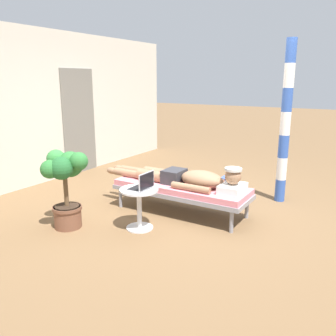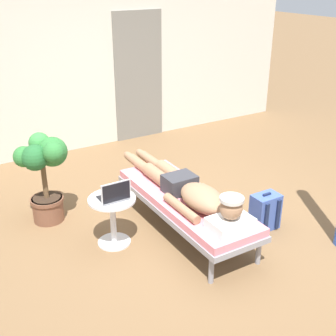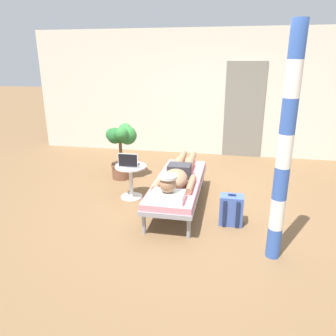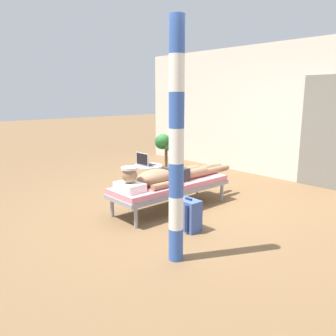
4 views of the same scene
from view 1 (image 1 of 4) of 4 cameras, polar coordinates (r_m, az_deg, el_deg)
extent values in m
plane|color=brown|center=(5.25, 3.01, -6.45)|extent=(40.00, 40.00, 0.00)
cube|color=beige|center=(6.75, -20.75, 9.03)|extent=(7.60, 0.20, 2.70)
cube|color=slate|center=(7.32, -14.09, 7.24)|extent=(0.84, 0.03, 2.04)
cylinder|color=gray|center=(5.29, -7.63, -4.79)|extent=(0.05, 0.05, 0.28)
cylinder|color=gray|center=(5.71, -4.12, -3.27)|extent=(0.05, 0.05, 0.28)
cylinder|color=gray|center=(4.47, 10.15, -8.51)|extent=(0.05, 0.05, 0.28)
cylinder|color=gray|center=(4.96, 12.53, -6.31)|extent=(0.05, 0.05, 0.28)
cube|color=gray|center=(4.99, 2.13, -3.77)|extent=(0.66, 1.93, 0.06)
cube|color=pink|center=(4.97, 2.13, -3.00)|extent=(0.63, 1.89, 0.08)
cube|color=white|center=(4.64, 10.30, -3.26)|extent=(0.40, 0.28, 0.11)
sphere|color=#997051|center=(4.59, 10.39, -1.35)|extent=(0.21, 0.21, 0.21)
cylinder|color=silver|center=(4.57, 10.44, -0.20)|extent=(0.22, 0.22, 0.03)
ellipsoid|color=#997051|center=(4.79, 5.43, -1.79)|extent=(0.35, 0.60, 0.23)
cylinder|color=#997051|center=(4.64, 3.65, -3.17)|extent=(0.09, 0.55, 0.09)
cylinder|color=#997051|center=(5.02, 6.00, -1.89)|extent=(0.09, 0.55, 0.09)
cube|color=#333338|center=(4.99, 0.98, -1.32)|extent=(0.33, 0.26, 0.19)
cylinder|color=#997051|center=(5.10, -2.80, -1.22)|extent=(0.15, 0.42, 0.15)
cylinder|color=#997051|center=(5.35, -6.61, -0.79)|extent=(0.11, 0.44, 0.11)
ellipsoid|color=#997051|center=(5.53, -8.99, -0.43)|extent=(0.09, 0.20, 0.10)
cylinder|color=#997051|center=(5.23, -1.76, -0.80)|extent=(0.15, 0.42, 0.15)
cylinder|color=#997051|center=(5.48, -5.52, -0.40)|extent=(0.11, 0.44, 0.11)
ellipsoid|color=#997051|center=(5.66, -7.88, -0.06)|extent=(0.09, 0.20, 0.10)
cylinder|color=silver|center=(4.58, -4.56, -9.51)|extent=(0.34, 0.34, 0.02)
cylinder|color=silver|center=(4.49, -4.62, -6.60)|extent=(0.06, 0.06, 0.48)
cylinder|color=silver|center=(4.40, -4.69, -3.52)|extent=(0.48, 0.48, 0.02)
cube|color=silver|center=(4.40, -4.69, -3.27)|extent=(0.31, 0.22, 0.02)
cube|color=black|center=(4.40, -4.80, -3.12)|extent=(0.27, 0.15, 0.00)
cube|color=silver|center=(4.30, -3.47, -2.07)|extent=(0.31, 0.01, 0.21)
cube|color=black|center=(4.30, -3.38, -2.09)|extent=(0.29, 0.00, 0.19)
cube|color=#3F59A5|center=(5.53, 9.74, -3.38)|extent=(0.30, 0.20, 0.40)
cube|color=#3F59A5|center=(5.59, 8.57, -3.88)|extent=(0.22, 0.04, 0.18)
cube|color=#192342|center=(5.42, 10.51, -3.78)|extent=(0.04, 0.02, 0.34)
cube|color=#192342|center=(5.56, 11.13, -3.33)|extent=(0.04, 0.02, 0.34)
cube|color=#192342|center=(5.47, 9.83, -1.26)|extent=(0.10, 0.02, 0.02)
cylinder|color=brown|center=(4.73, -15.78, -7.52)|extent=(0.34, 0.34, 0.28)
cylinder|color=brown|center=(4.69, -15.87, -6.16)|extent=(0.37, 0.37, 0.04)
cylinder|color=#332319|center=(4.68, -15.89, -5.87)|extent=(0.31, 0.31, 0.01)
cylinder|color=brown|center=(4.61, -16.09, -3.09)|extent=(0.06, 0.06, 0.48)
sphere|color=#2D7233|center=(4.64, -15.40, 0.59)|extent=(0.33, 0.33, 0.33)
sphere|color=#38843D|center=(4.68, -17.54, 1.44)|extent=(0.23, 0.23, 0.23)
sphere|color=#2D7233|center=(4.48, -18.44, -0.19)|extent=(0.23, 0.23, 0.23)
sphere|color=#23602D|center=(4.46, -16.74, -0.05)|extent=(0.28, 0.28, 0.28)
sphere|color=#2D7233|center=(4.47, -14.14, 1.05)|extent=(0.23, 0.23, 0.23)
cylinder|color=#3359B2|center=(5.78, 17.53, -3.37)|extent=(0.15, 0.15, 0.34)
cylinder|color=white|center=(5.69, 17.78, -0.07)|extent=(0.15, 0.15, 0.34)
cylinder|color=#3359B2|center=(5.62, 18.04, 3.33)|extent=(0.15, 0.15, 0.34)
cylinder|color=white|center=(5.57, 18.31, 6.81)|extent=(0.15, 0.15, 0.34)
cylinder|color=#3359B2|center=(5.54, 18.58, 10.33)|extent=(0.15, 0.15, 0.34)
cylinder|color=white|center=(5.53, 18.87, 13.87)|extent=(0.15, 0.15, 0.34)
cylinder|color=#3359B2|center=(5.54, 19.16, 17.41)|extent=(0.15, 0.15, 0.34)
camera|label=2|loc=(2.32, 67.93, 25.26)|focal=47.31mm
camera|label=3|loc=(5.24, 54.83, 10.63)|focal=34.39mm
camera|label=4|loc=(7.82, 39.34, 9.89)|focal=36.08mm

